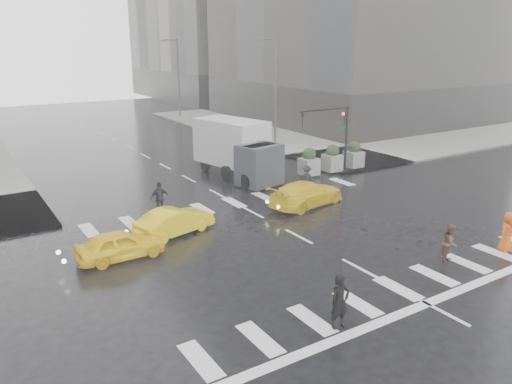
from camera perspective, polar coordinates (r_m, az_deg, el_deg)
ground at (r=23.23m, az=4.90°, el=-5.08°), size 120.00×120.00×0.00m
sidewalk_ne at (r=48.33m, az=10.92°, el=6.32°), size 35.00×35.00×0.15m
road_markings at (r=23.22m, az=4.90°, el=-5.07°), size 18.00×48.00×0.01m
traffic_signal_pole at (r=33.91m, az=9.08°, el=7.42°), size 4.45×0.42×4.50m
street_lamp_near at (r=42.68m, az=2.11°, el=11.86°), size 2.15×0.22×9.00m
street_lamp_far at (r=60.20m, az=-8.99°, el=13.12°), size 2.15×0.22×9.00m
planter_west at (r=33.22m, az=6.07°, el=3.41°), size 1.10×1.10×1.80m
planter_mid at (r=34.47m, az=8.69°, el=3.80°), size 1.10×1.10×1.80m
planter_east at (r=35.79m, az=11.12°, el=4.16°), size 1.10×1.10×1.80m
pedestrian_black at (r=15.73m, az=9.68°, el=-10.11°), size 1.06×1.07×2.43m
pedestrian_brown at (r=21.87m, az=21.33°, el=-5.42°), size 0.95×0.86×1.59m
pedestrian_orange at (r=23.82m, az=26.82°, el=-4.08°), size 0.86×0.56×1.76m
pedestrian_far_a at (r=26.34m, az=-10.95°, el=-0.68°), size 1.07×0.74×1.71m
pedestrian_far_b at (r=30.09m, az=5.81°, el=1.59°), size 1.11×1.08×1.55m
taxi_front at (r=21.41m, az=-15.25°, el=-5.83°), size 3.61×1.50×1.22m
taxi_mid at (r=23.50m, az=-9.27°, el=-3.32°), size 4.08×2.30×1.27m
taxi_rear at (r=27.34m, az=5.79°, el=-0.19°), size 4.42×2.63×1.36m
box_truck at (r=32.71m, az=-2.01°, el=5.05°), size 2.60×6.95×3.69m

